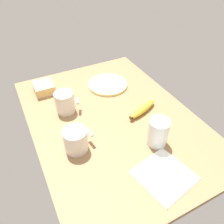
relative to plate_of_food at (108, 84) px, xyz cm
name	(u,v)px	position (x,y,z in cm)	size (l,w,h in cm)	color
tabletop	(112,119)	(22.28, -9.05, -1.60)	(90.00, 64.00, 2.00)	#936D47
plate_of_food	(108,84)	(0.00, 0.00, 0.00)	(19.31, 19.31, 1.20)	#EAE58C
coffee_mug_black	(65,102)	(9.33, -24.46, 4.06)	(8.06, 10.25, 9.05)	silver
coffee_mug_milky	(76,140)	(31.35, -27.75, 3.86)	(8.37, 10.67, 8.64)	silver
sandwich_main	(44,88)	(-8.90, -29.14, 1.60)	(9.97, 9.00, 4.40)	#DBB77A
glass_of_milk	(158,134)	(41.93, -0.84, 4.03)	(7.34, 7.34, 10.54)	silver
banana	(143,109)	(25.00, 4.08, 1.12)	(8.67, 16.36, 3.44)	yellow
paper_napkin	(164,175)	(54.71, -6.86, -0.45)	(16.15, 16.15, 0.30)	white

